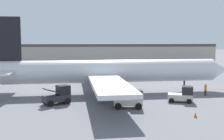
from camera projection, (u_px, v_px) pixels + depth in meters
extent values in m
plane|color=slate|center=(112.00, 93.00, 44.06)|extent=(400.00, 400.00, 0.00)
cube|color=#ADA89E|center=(94.00, 58.00, 80.85)|extent=(68.52, 10.01, 6.50)
cube|color=#47423D|center=(94.00, 45.00, 80.47)|extent=(68.52, 10.21, 0.70)
cylinder|color=silver|center=(112.00, 71.00, 43.70)|extent=(33.16, 4.80, 3.51)
cone|color=silver|center=(219.00, 69.00, 46.25)|extent=(2.94, 3.55, 3.44)
cube|color=silver|center=(96.00, 69.00, 52.91)|extent=(4.98, 15.70, 0.50)
cube|color=silver|center=(110.00, 85.00, 34.15)|extent=(4.98, 15.70, 0.50)
cylinder|color=#939399|center=(97.00, 78.00, 50.75)|extent=(2.75, 2.01, 1.91)
cylinder|color=#939399|center=(107.00, 92.00, 36.59)|extent=(2.75, 2.01, 1.91)
cube|color=black|center=(5.00, 39.00, 40.92)|extent=(4.54, 0.54, 6.47)
cube|color=silver|center=(12.00, 68.00, 45.21)|extent=(3.32, 4.33, 0.24)
cube|color=silver|center=(0.00, 73.00, 37.61)|extent=(3.32, 4.33, 0.24)
cylinder|color=#38383D|center=(184.00, 86.00, 45.67)|extent=(0.28, 0.28, 1.68)
cylinder|color=black|center=(184.00, 89.00, 45.72)|extent=(0.71, 0.38, 0.70)
cylinder|color=#38383D|center=(103.00, 90.00, 41.49)|extent=(0.28, 0.28, 1.68)
cylinder|color=black|center=(103.00, 93.00, 41.53)|extent=(0.91, 0.38, 0.90)
cylinder|color=#38383D|center=(100.00, 85.00, 45.98)|extent=(0.28, 0.28, 1.68)
cylinder|color=black|center=(100.00, 88.00, 46.03)|extent=(0.91, 0.38, 0.90)
cylinder|color=#1E2338|center=(205.00, 93.00, 41.69)|extent=(0.29, 0.29, 0.86)
cylinder|color=orange|center=(206.00, 88.00, 41.60)|extent=(0.40, 0.40, 0.68)
sphere|color=tan|center=(206.00, 85.00, 41.55)|extent=(0.25, 0.25, 0.25)
cube|color=beige|center=(128.00, 102.00, 34.15)|extent=(3.64, 2.10, 0.75)
cube|color=black|center=(136.00, 94.00, 34.05)|extent=(1.69, 1.71, 1.07)
cylinder|color=black|center=(139.00, 106.00, 33.33)|extent=(0.83, 0.37, 0.81)
cylinder|color=black|center=(137.00, 103.00, 35.04)|extent=(0.83, 0.37, 0.81)
cylinder|color=black|center=(118.00, 106.00, 33.35)|extent=(0.83, 0.37, 0.81)
cylinder|color=black|center=(118.00, 103.00, 35.06)|extent=(0.83, 0.37, 0.81)
cube|color=#2D2D33|center=(57.00, 98.00, 36.13)|extent=(3.76, 3.10, 0.82)
cube|color=black|center=(63.00, 90.00, 36.58)|extent=(2.02, 2.02, 1.18)
cube|color=#333333|center=(52.00, 91.00, 35.67)|extent=(2.40, 2.04, 0.80)
cylinder|color=black|center=(68.00, 101.00, 36.20)|extent=(0.82, 0.63, 0.78)
cylinder|color=black|center=(62.00, 99.00, 37.52)|extent=(0.82, 0.63, 0.78)
cylinder|color=black|center=(51.00, 104.00, 34.83)|extent=(0.82, 0.63, 0.78)
cylinder|color=black|center=(45.00, 101.00, 36.15)|extent=(0.82, 0.63, 0.78)
cube|color=beige|center=(180.00, 97.00, 37.52)|extent=(3.58, 2.64, 0.75)
cube|color=black|center=(187.00, 90.00, 37.22)|extent=(1.83, 1.88, 1.07)
cylinder|color=black|center=(189.00, 101.00, 36.49)|extent=(0.69, 0.47, 0.63)
cylinder|color=black|center=(189.00, 99.00, 38.10)|extent=(0.69, 0.47, 0.63)
cylinder|color=black|center=(171.00, 100.00, 37.01)|extent=(0.69, 0.47, 0.63)
cylinder|color=black|center=(172.00, 98.00, 38.62)|extent=(0.69, 0.47, 0.63)
cone|color=#EF590F|center=(195.00, 115.00, 29.97)|extent=(0.36, 0.36, 0.55)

